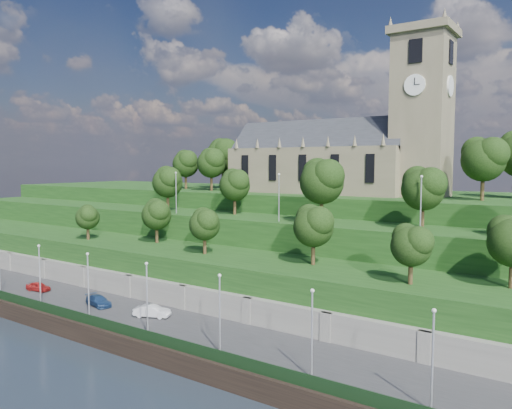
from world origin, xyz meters
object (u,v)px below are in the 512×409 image
Objects in this scene: church at (344,150)px; car_right at (98,301)px; car_left at (38,287)px; car_middle at (152,311)px.

church is 47.24m from car_right.
car_left is (-28.95, -39.98, -19.89)m from church.
church is at bearing -32.93° from car_middle.
church is 8.82× the size of car_middle.
church reaches higher than car_right.
car_middle reaches higher than car_left.
car_middle is (-6.52, -39.27, -19.80)m from church.
church reaches higher than car_middle.
car_middle is at bearing -74.52° from car_right.
church is 53.22m from car_left.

